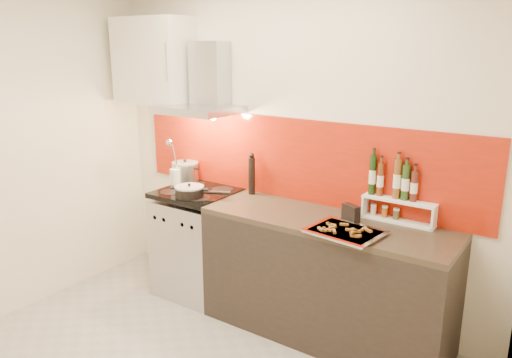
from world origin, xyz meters
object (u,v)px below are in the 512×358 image
Objects in this scene: pepper_mill at (252,174)px; stock_pot at (185,172)px; counter at (325,278)px; saute_pan at (190,191)px; baking_tray at (345,232)px; range_stove at (198,243)px.

stock_pot is at bearing -176.85° from pepper_mill.
saute_pan reaches higher than counter.
pepper_mill is at bearing 165.22° from counter.
stock_pot reaches higher than counter.
stock_pot is 0.55× the size of saute_pan.
pepper_mill is 1.09m from baking_tray.
stock_pot is at bearing 136.98° from saute_pan.
counter is at bearing 0.23° from range_stove.
saute_pan is at bearing -172.16° from counter.
stock_pot is at bearing 148.02° from range_stove.
range_stove is 0.78m from pepper_mill.
pepper_mill reaches higher than counter.
pepper_mill reaches higher than baking_tray.
range_stove is 0.54m from saute_pan.
pepper_mill is 0.68× the size of baking_tray.
range_stove is at bearing 172.84° from baking_tray.
counter is 1.59m from stock_pot.
baking_tray is at bearing -1.17° from saute_pan.
stock_pot is 0.70m from pepper_mill.
range_stove is 0.51× the size of counter.
stock_pot is 0.48m from saute_pan.
counter is at bearing -14.78° from pepper_mill.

